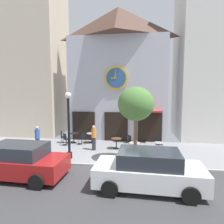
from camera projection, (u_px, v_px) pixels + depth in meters
ground_plane at (115, 167)px, 9.93m from camera, size 24.40×10.73×0.13m
clock_building at (118, 71)px, 16.07m from camera, size 7.93×4.14×10.82m
neighbor_building_left at (30, 61)px, 17.83m from camera, size 6.14×4.52×13.63m
neighbor_building_right at (217, 49)px, 15.74m from camera, size 6.18×4.46×14.80m
street_lamp at (69, 125)px, 10.99m from camera, size 0.36×0.36×3.87m
street_tree at (136, 104)px, 10.34m from camera, size 1.96×1.77×4.17m
cafe_table_center_right at (74, 136)px, 14.52m from camera, size 0.74×0.74×0.77m
cafe_table_near_door at (92, 136)px, 14.54m from camera, size 0.78×0.78×0.75m
cafe_table_near_curb at (116, 141)px, 13.03m from camera, size 0.71×0.71×0.73m
cafe_table_center_left at (135, 146)px, 11.86m from camera, size 0.72×0.72×0.74m
cafe_table_center at (159, 146)px, 11.92m from camera, size 0.62×0.62×0.73m
cafe_chair_facing_wall at (128, 141)px, 13.14m from camera, size 0.54×0.54×0.90m
cafe_chair_near_tree at (159, 142)px, 12.69m from camera, size 0.44×0.44×0.90m
cafe_chair_mid_row at (63, 136)px, 14.58m from camera, size 0.47×0.47×0.90m
cafe_chair_near_lamp at (82, 137)px, 14.09m from camera, size 0.55×0.55×0.90m
cafe_chair_curbside at (66, 138)px, 13.85m from camera, size 0.56×0.56×0.90m
pedestrian_orange at (94, 137)px, 12.72m from camera, size 0.37×0.37×1.67m
pedestrian_blue at (37, 138)px, 12.50m from camera, size 0.40×0.40×1.67m
parked_car_red at (18, 161)px, 8.63m from camera, size 4.37×2.16×1.55m
parked_car_white at (149, 170)px, 7.62m from camera, size 4.37×2.17×1.55m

